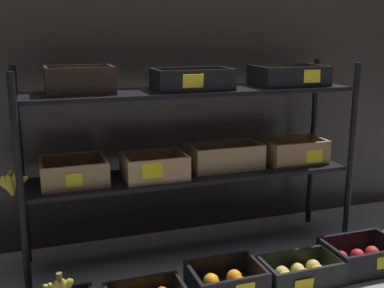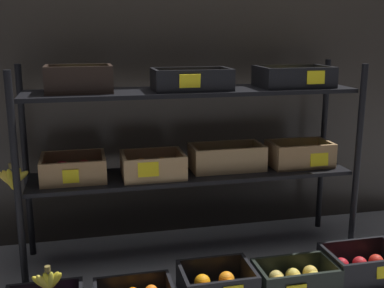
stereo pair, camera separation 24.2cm
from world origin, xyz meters
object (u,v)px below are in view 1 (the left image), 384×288
display_rack (192,133)px  crate_ground_apple_gold (300,273)px  crate_ground_orange (226,283)px  crate_ground_apple_red (362,258)px

display_rack → crate_ground_apple_gold: bearing=-49.6°
crate_ground_orange → crate_ground_apple_red: 0.74m
crate_ground_orange → crate_ground_apple_red: bearing=0.4°
crate_ground_apple_red → display_rack: bearing=150.5°
crate_ground_orange → crate_ground_apple_red: crate_ground_apple_red is taller
display_rack → crate_ground_apple_gold: (0.38, -0.45, -0.61)m
crate_ground_apple_gold → crate_ground_apple_red: crate_ground_apple_red is taller
display_rack → crate_ground_orange: (0.01, -0.43, -0.61)m
display_rack → crate_ground_apple_red: 1.05m
display_rack → crate_ground_apple_gold: size_ratio=4.84×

